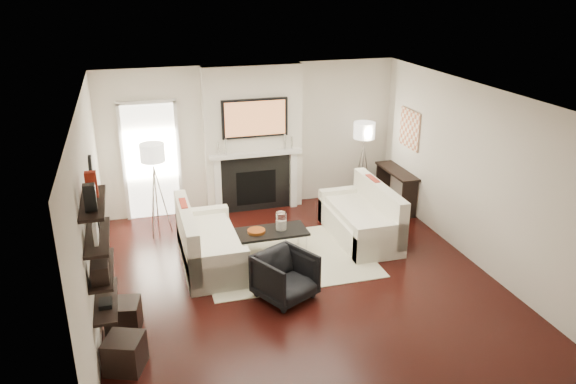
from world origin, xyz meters
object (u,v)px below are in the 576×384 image
object	(u,v)px
loveseat_left_base	(211,252)
ottoman_near	(124,316)
armchair	(285,274)
loveseat_right_base	(359,226)
lamp_right_shade	(364,130)
lamp_left_shade	(152,153)
coffee_table	(272,232)

from	to	relation	value
loveseat_left_base	ottoman_near	xyz separation A→B (m)	(-1.31, -1.43, -0.01)
armchair	loveseat_right_base	bearing A→B (deg)	13.19
loveseat_left_base	lamp_right_shade	size ratio (longest dim) A/B	4.50
loveseat_left_base	lamp_left_shade	world-z (taller)	lamp_left_shade
loveseat_right_base	coffee_table	bearing A→B (deg)	-173.02
loveseat_left_base	ottoman_near	distance (m)	1.93
lamp_left_shade	coffee_table	bearing A→B (deg)	-38.48
loveseat_left_base	armchair	size ratio (longest dim) A/B	2.50
armchair	lamp_right_shade	world-z (taller)	lamp_right_shade
loveseat_right_base	ottoman_near	xyz separation A→B (m)	(-3.86, -1.65, -0.01)
loveseat_right_base	armchair	distance (m)	2.27
loveseat_left_base	loveseat_right_base	distance (m)	2.56
loveseat_right_base	ottoman_near	size ratio (longest dim) A/B	4.50
coffee_table	ottoman_near	world-z (taller)	coffee_table
ottoman_near	loveseat_left_base	bearing A→B (deg)	47.52
loveseat_right_base	coffee_table	xyz separation A→B (m)	(-1.57, -0.19, 0.19)
armchair	lamp_right_shade	distance (m)	3.94
loveseat_left_base	ottoman_near	bearing A→B (deg)	-132.48
lamp_right_shade	loveseat_left_base	bearing A→B (deg)	-152.09
armchair	ottoman_near	bearing A→B (deg)	157.52
lamp_left_shade	lamp_right_shade	size ratio (longest dim) A/B	1.00
coffee_table	loveseat_left_base	bearing A→B (deg)	-177.94
coffee_table	armchair	xyz separation A→B (m)	(-0.15, -1.28, -0.04)
armchair	lamp_right_shade	xyz separation A→B (m)	(2.38, 2.95, 1.09)
loveseat_left_base	armchair	distance (m)	1.50
loveseat_right_base	lamp_left_shade	xyz separation A→B (m)	(-3.24, 1.13, 1.24)
coffee_table	ottoman_near	size ratio (longest dim) A/B	2.75
lamp_left_shade	ottoman_near	xyz separation A→B (m)	(-0.62, -2.79, -1.25)
loveseat_right_base	armchair	size ratio (longest dim) A/B	2.50
lamp_right_shade	lamp_left_shade	bearing A→B (deg)	-174.98
loveseat_left_base	lamp_left_shade	xyz separation A→B (m)	(-0.69, 1.36, 1.24)
loveseat_left_base	loveseat_right_base	bearing A→B (deg)	5.10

